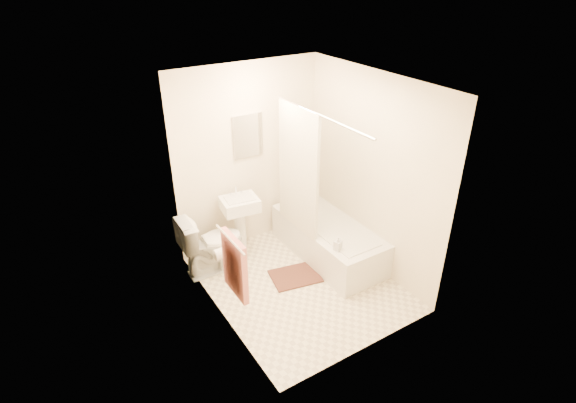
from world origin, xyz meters
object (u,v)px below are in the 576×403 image
toilet (212,243)px  bath_mat (295,276)px  sink (240,223)px  soap_bottle (338,243)px  bathtub (328,240)px

toilet → bath_mat: size_ratio=1.35×
sink → soap_bottle: sink is taller
sink → bathtub: size_ratio=0.54×
soap_bottle → toilet: bearing=138.6°
bathtub → bath_mat: size_ratio=2.82×
toilet → bathtub: (1.39, -0.50, -0.15)m
bathtub → soap_bottle: size_ratio=9.35×
sink → bath_mat: 0.98m
bathtub → soap_bottle: 0.65m
bath_mat → toilet: bearing=139.0°
sink → bath_mat: (0.31, -0.82, -0.43)m
sink → soap_bottle: bearing=-52.2°
toilet → soap_bottle: 1.53m
toilet → sink: sink is taller
toilet → sink: size_ratio=0.89×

